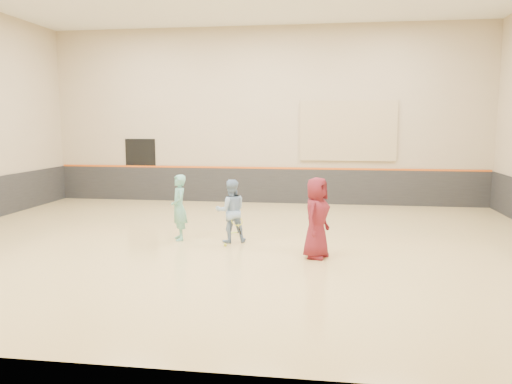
# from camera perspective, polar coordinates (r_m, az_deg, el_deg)

# --- Properties ---
(room) EXTENTS (15.04, 12.04, 6.22)m
(room) POSITION_cam_1_polar(r_m,az_deg,el_deg) (11.48, -2.66, -1.89)
(room) COLOR tan
(room) RESTS_ON ground
(wainscot_back) EXTENTS (14.90, 0.04, 1.20)m
(wainscot_back) POSITION_cam_1_polar(r_m,az_deg,el_deg) (17.35, 1.03, 0.73)
(wainscot_back) COLOR #232326
(wainscot_back) RESTS_ON floor
(accent_stripe) EXTENTS (14.90, 0.03, 0.06)m
(accent_stripe) POSITION_cam_1_polar(r_m,az_deg,el_deg) (17.27, 1.03, 2.77)
(accent_stripe) COLOR #D85914
(accent_stripe) RESTS_ON wall_back
(acoustic_panel) EXTENTS (3.20, 0.08, 2.00)m
(acoustic_panel) POSITION_cam_1_polar(r_m,az_deg,el_deg) (17.07, 10.47, 6.89)
(acoustic_panel) COLOR tan
(acoustic_panel) RESTS_ON wall_back
(doorway) EXTENTS (1.10, 0.05, 2.20)m
(doorway) POSITION_cam_1_polar(r_m,az_deg,el_deg) (18.40, -13.02, 2.51)
(doorway) COLOR black
(doorway) RESTS_ON floor
(girl) EXTENTS (0.58, 0.67, 1.56)m
(girl) POSITION_cam_1_polar(r_m,az_deg,el_deg) (11.94, -8.79, -1.76)
(girl) COLOR #6AB8AA
(girl) RESTS_ON floor
(instructor) EXTENTS (0.86, 0.76, 1.47)m
(instructor) POSITION_cam_1_polar(r_m,az_deg,el_deg) (11.61, -2.89, -2.17)
(instructor) COLOR #86A7D0
(instructor) RESTS_ON floor
(young_man) EXTENTS (0.78, 0.95, 1.67)m
(young_man) POSITION_cam_1_polar(r_m,az_deg,el_deg) (10.30, 6.93, -2.95)
(young_man) COLOR maroon
(young_man) RESTS_ON floor
(held_racket) EXTENTS (0.44, 0.44, 0.46)m
(held_racket) POSITION_cam_1_polar(r_m,az_deg,el_deg) (11.45, -2.20, -3.33)
(held_racket) COLOR gold
(held_racket) RESTS_ON instructor
(spare_racket) EXTENTS (0.62, 0.62, 0.16)m
(spare_racket) POSITION_cam_1_polar(r_m,az_deg,el_deg) (12.65, -2.46, -4.36)
(spare_racket) COLOR #AFDC30
(spare_racket) RESTS_ON floor
(ball_under_racket) EXTENTS (0.07, 0.07, 0.07)m
(ball_under_racket) POSITION_cam_1_polar(r_m,az_deg,el_deg) (11.34, -3.53, -6.05)
(ball_under_racket) COLOR gold
(ball_under_racket) RESTS_ON floor
(ball_in_hand) EXTENTS (0.07, 0.07, 0.07)m
(ball_in_hand) POSITION_cam_1_polar(r_m,az_deg,el_deg) (10.20, 7.32, -1.92)
(ball_in_hand) COLOR #ACC62E
(ball_in_hand) RESTS_ON young_man
(ball_beside_spare) EXTENTS (0.07, 0.07, 0.07)m
(ball_beside_spare) POSITION_cam_1_polar(r_m,az_deg,el_deg) (13.53, -8.88, -3.83)
(ball_beside_spare) COLOR yellow
(ball_beside_spare) RESTS_ON floor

